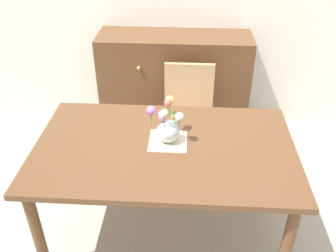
{
  "coord_description": "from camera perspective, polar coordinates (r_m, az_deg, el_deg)",
  "views": [
    {
      "loc": [
        0.14,
        -1.86,
        2.13
      ],
      "look_at": [
        0.02,
        0.04,
        0.87
      ],
      "focal_mm": 39.29,
      "sensor_mm": 36.0,
      "label": 1
    }
  ],
  "objects": [
    {
      "name": "dining_table",
      "position": [
        2.37,
        -0.54,
        -4.73
      ],
      "size": [
        1.65,
        1.0,
        0.75
      ],
      "color": "brown",
      "rests_on": "ground_plane"
    },
    {
      "name": "ground_plane",
      "position": [
        2.83,
        -0.46,
        -15.39
      ],
      "size": [
        12.0,
        12.0,
        0.0
      ],
      "primitive_type": "plane",
      "color": "#B7AD99"
    },
    {
      "name": "dresser",
      "position": [
        3.59,
        0.91,
        6.34
      ],
      "size": [
        1.4,
        0.47,
        1.0
      ],
      "color": "brown",
      "rests_on": "ground_plane"
    },
    {
      "name": "chair_far",
      "position": [
        3.15,
        3.17,
        2.51
      ],
      "size": [
        0.42,
        0.42,
        0.9
      ],
      "rotation": [
        0.0,
        0.0,
        3.14
      ],
      "color": "tan",
      "rests_on": "ground_plane"
    },
    {
      "name": "flower_vase",
      "position": [
        2.3,
        -0.11,
        -0.01
      ],
      "size": [
        0.23,
        0.21,
        0.26
      ],
      "color": "silver",
      "rests_on": "placemat"
    },
    {
      "name": "placemat",
      "position": [
        2.35,
        0.0,
        -2.36
      ],
      "size": [
        0.24,
        0.24,
        0.01
      ],
      "primitive_type": "cube",
      "color": "beige",
      "rests_on": "dining_table"
    }
  ]
}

